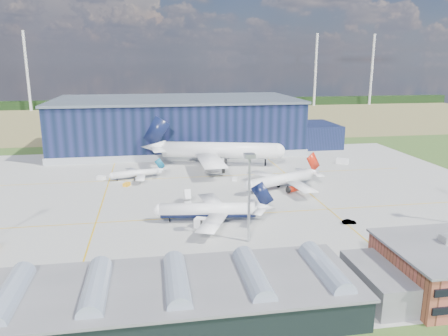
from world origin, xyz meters
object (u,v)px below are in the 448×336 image
(gse_van_b, at_px, (342,161))
(car_a, at_px, (265,273))
(airliner_red, at_px, (281,174))
(gse_tug_c, at_px, (127,184))
(hangar, at_px, (182,126))
(gse_cart_b, at_px, (101,178))
(gse_cart_a, at_px, (235,179))
(airstair, at_px, (187,198))
(airliner_navy, at_px, (208,203))
(car_b, at_px, (349,222))
(gse_van_a, at_px, (206,223))
(airliner_regional, at_px, (135,170))
(light_mast_center, at_px, (249,184))
(gse_tug_b, at_px, (209,214))
(airliner_widebody, at_px, (220,142))

(gse_van_b, bearing_deg, car_a, -178.27)
(airliner_red, height_order, gse_tug_c, airliner_red)
(hangar, distance_m, gse_tug_c, 73.61)
(airliner_red, height_order, gse_cart_b, airliner_red)
(gse_cart_a, relative_size, airstair, 0.56)
(airliner_navy, bearing_deg, car_b, 175.72)
(gse_tug_c, xyz_separation_m, gse_cart_b, (-10.30, 11.01, 0.05))
(gse_van_a, bearing_deg, hangar, 24.65)
(hangar, bearing_deg, gse_cart_b, -122.32)
(airstair, bearing_deg, gse_tug_c, 129.26)
(gse_cart_a, relative_size, car_a, 0.82)
(airliner_regional, xyz_separation_m, gse_tug_c, (-2.92, -9.07, -3.03))
(gse_cart_b, bearing_deg, light_mast_center, -119.22)
(gse_tug_b, height_order, gse_tug_c, gse_tug_c)
(airstair, bearing_deg, light_mast_center, -72.01)
(gse_tug_b, height_order, airstair, airstair)
(hangar, height_order, gse_cart_b, hangar)
(gse_tug_c, relative_size, car_b, 0.76)
(airliner_regional, relative_size, gse_van_a, 3.65)
(light_mast_center, height_order, gse_van_a, light_mast_center)
(airliner_widebody, distance_m, gse_tug_c, 48.04)
(light_mast_center, distance_m, gse_cart_b, 81.74)
(gse_tug_c, distance_m, gse_cart_b, 15.07)
(light_mast_center, height_order, gse_tug_b, light_mast_center)
(airliner_navy, height_order, gse_van_a, airliner_navy)
(airstair, bearing_deg, gse_van_a, -84.61)
(airliner_regional, distance_m, gse_van_b, 90.99)
(airliner_navy, xyz_separation_m, car_b, (39.07, -8.36, -5.08))
(gse_tug_c, height_order, airstair, airstair)
(airliner_regional, height_order, gse_cart_b, airliner_regional)
(airliner_navy, distance_m, gse_cart_b, 63.00)
(gse_cart_a, bearing_deg, airliner_red, -26.98)
(gse_van_b, bearing_deg, airstair, 154.73)
(gse_tug_b, relative_size, car_b, 0.72)
(car_a, bearing_deg, gse_van_b, -9.66)
(airliner_regional, distance_m, gse_van_a, 58.53)
(airliner_navy, bearing_deg, car_a, 110.85)
(gse_tug_b, bearing_deg, gse_cart_a, 69.55)
(gse_cart_a, distance_m, gse_tug_c, 40.61)
(airstair, height_order, car_a, airstair)
(gse_van_a, height_order, gse_cart_a, gse_van_a)
(gse_tug_b, xyz_separation_m, gse_van_b, (67.73, 56.12, 0.61))
(light_mast_center, relative_size, airliner_red, 0.65)
(airstair, bearing_deg, airliner_navy, -78.92)
(hangar, xyz_separation_m, gse_van_b, (67.43, -48.09, -10.40))
(gse_tug_b, relative_size, gse_cart_a, 1.03)
(gse_cart_a, bearing_deg, airliner_regional, -173.47)
(airliner_navy, xyz_separation_m, gse_van_a, (-1.26, -4.57, -4.38))
(gse_cart_b, bearing_deg, gse_tug_c, -108.69)
(airliner_red, bearing_deg, airliner_widebody, -92.47)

